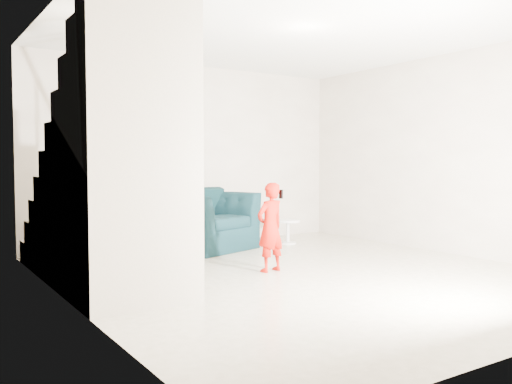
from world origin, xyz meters
TOP-DOWN VIEW (x-y plane):
  - floor at (0.00, 0.00)m, footprint 5.50×5.50m
  - ceiling at (0.00, 0.00)m, footprint 5.50×5.50m
  - back_wall at (0.00, 2.75)m, footprint 5.00×0.00m
  - left_wall at (-2.50, 0.00)m, footprint 0.00×5.50m
  - right_wall at (2.50, 0.00)m, footprint 0.00×5.50m
  - armchair at (-0.10, 2.12)m, footprint 1.51×1.42m
  - toddler at (-0.24, 0.31)m, footprint 0.40×0.30m
  - side_table at (1.19, 1.90)m, footprint 0.37×0.37m
  - staircase at (-2.00, 0.55)m, footprint 1.02×3.03m
  - cushion at (0.08, 2.44)m, footprint 0.47×0.22m
  - throw at (-0.60, 2.17)m, footprint 0.05×0.47m
  - phone at (-0.12, 0.27)m, footprint 0.02×0.05m

SIDE VIEW (x-z plane):
  - floor at x=0.00m, z-range 0.00..0.00m
  - side_table at x=1.19m, z-range 0.06..0.43m
  - armchair at x=-0.10m, z-range 0.00..0.80m
  - throw at x=-0.60m, z-range 0.24..0.77m
  - toddler at x=-0.24m, z-range 0.00..1.01m
  - cushion at x=0.08m, z-range 0.40..0.87m
  - phone at x=-0.12m, z-range 0.82..0.92m
  - staircase at x=-2.00m, z-range -0.86..2.76m
  - left_wall at x=-2.50m, z-range -1.40..4.10m
  - right_wall at x=2.50m, z-range -1.40..4.10m
  - back_wall at x=0.00m, z-range -1.15..3.85m
  - ceiling at x=0.00m, z-range 2.70..2.70m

